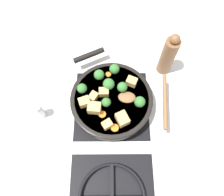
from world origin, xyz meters
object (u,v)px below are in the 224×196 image
(skillet_pan, at_px, (112,100))
(pepper_mill, at_px, (169,55))
(wooden_spoon, at_px, (149,100))
(salt_shaker, at_px, (40,111))

(skillet_pan, bearing_deg, pepper_mill, -143.18)
(skillet_pan, distance_m, pepper_mill, 0.30)
(pepper_mill, bearing_deg, wooden_spoon, 63.91)
(wooden_spoon, distance_m, salt_shaker, 0.44)
(skillet_pan, bearing_deg, wooden_spoon, 174.67)
(wooden_spoon, xyz_separation_m, pepper_mill, (-0.09, -0.19, 0.02))
(skillet_pan, height_order, salt_shaker, salt_shaker)
(skillet_pan, xyz_separation_m, pepper_mill, (-0.24, -0.18, 0.05))
(wooden_spoon, xyz_separation_m, salt_shaker, (0.43, 0.03, -0.04))
(skillet_pan, relative_size, salt_shaker, 4.75)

